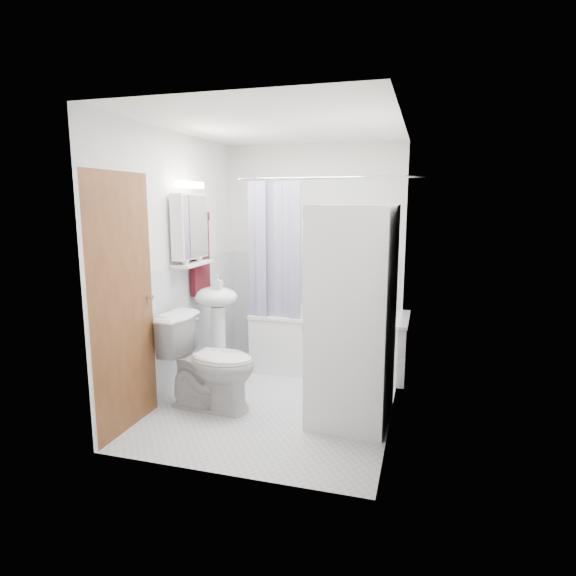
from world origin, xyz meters
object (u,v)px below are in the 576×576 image
(washer_dryer, at_px, (352,317))
(toilet, at_px, (210,363))
(sink, at_px, (217,311))
(bathtub, at_px, (331,338))

(washer_dryer, height_order, toilet, washer_dryer)
(sink, bearing_deg, washer_dryer, -21.72)
(sink, height_order, toilet, sink)
(bathtub, bearing_deg, sink, -149.28)
(sink, distance_m, washer_dryer, 1.55)
(bathtub, relative_size, washer_dryer, 0.92)
(washer_dryer, bearing_deg, sink, 161.74)
(bathtub, relative_size, sink, 1.55)
(toilet, bearing_deg, bathtub, -28.75)
(washer_dryer, xyz_separation_m, toilet, (-1.21, -0.08, -0.47))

